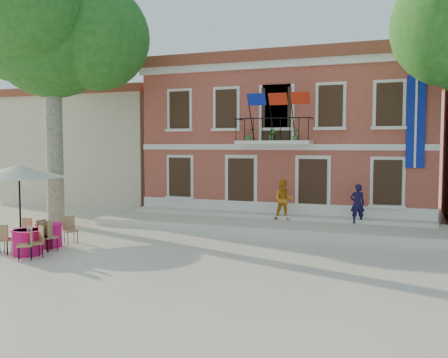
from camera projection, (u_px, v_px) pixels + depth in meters
ground at (173, 246)px, 16.84m from camera, size 90.00×90.00×0.00m
main_building at (297, 137)px, 25.19m from camera, size 13.50×9.59×7.50m
neighbor_west at (113, 148)px, 30.24m from camera, size 9.40×9.40×6.40m
terrace at (266, 225)px, 20.23m from camera, size 14.00×3.40×0.30m
plane_tree_west at (52, 33)px, 20.77m from camera, size 5.57×5.57×10.94m
patio_umbrella at (19, 171)px, 19.61m from camera, size 3.52×3.52×2.62m
pedestrian_navy at (358, 204)px, 19.61m from camera, size 0.66×0.53×1.56m
pedestrian_orange at (284, 200)px, 20.56m from camera, size 0.92×0.78×1.68m
cafe_table_0 at (28, 240)px, 15.60m from camera, size 1.87×1.68×0.95m
cafe_table_1 at (27, 241)px, 15.40m from camera, size 1.74×1.85×0.95m
cafe_table_3 at (49, 234)px, 16.64m from camera, size 1.65×1.87×0.95m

